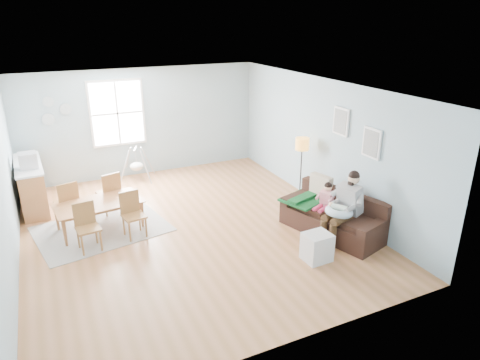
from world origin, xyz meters
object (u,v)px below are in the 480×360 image
chair_se (132,211)px  baby_swing (137,166)px  sofa (334,219)px  counter (32,185)px  monitor (28,160)px  floor_lamp (302,149)px  dining_table (100,216)px  toddler (325,198)px  chair_sw (87,224)px  chair_nw (68,201)px  chair_ne (110,191)px  father (344,205)px  storage_cube (317,247)px

chair_se → baby_swing: 2.98m
sofa → counter: counter is taller
chair_se → monitor: 2.57m
floor_lamp → dining_table: (-4.23, 0.45, -0.91)m
toddler → chair_sw: toddler is taller
chair_sw → chair_nw: bearing=100.6°
toddler → monitor: size_ratio=2.09×
chair_sw → baby_swing: chair_sw is taller
counter → baby_swing: counter is taller
chair_ne → counter: bearing=143.8°
chair_ne → counter: (-1.46, 1.07, -0.01)m
father → sofa: bearing=82.7°
father → monitor: bearing=144.1°
sofa → chair_nw: 5.15m
dining_table → counter: size_ratio=0.89×
father → chair_ne: bearing=141.0°
storage_cube → counter: counter is taller
toddler → storage_cube: (-0.75, -0.86, -0.41)m
father → chair_nw: 5.27m
chair_ne → toddler: bearing=-35.0°
father → floor_lamp: bearing=81.7°
chair_ne → baby_swing: bearing=62.3°
chair_sw → chair_se: (0.83, 0.15, 0.00)m
monitor → baby_swing: (2.35, 1.03, -0.78)m
dining_table → chair_ne: bearing=56.9°
sofa → counter: 6.34m
toddler → chair_ne: toddler is taller
floor_lamp → chair_nw: 4.88m
toddler → dining_table: bearing=154.6°
sofa → chair_ne: chair_ne is taller
floor_lamp → storage_cube: (-1.11, -2.25, -0.95)m
father → toddler: bearing=100.6°
father → chair_se: size_ratio=1.51×
counter → dining_table: bearing=-56.3°
floor_lamp → counter: bearing=158.1°
counter → monitor: bearing=-85.2°
chair_ne → dining_table: bearing=-116.2°
baby_swing → monitor: bearing=-156.4°
dining_table → chair_ne: size_ratio=1.75×
chair_ne → baby_swing: 1.99m
father → dining_table: size_ratio=0.82×
chair_se → father: bearing=-27.8°
monitor → sofa: bearing=-33.4°
storage_cube → chair_ne: 4.37m
sofa → father: 0.51m
chair_se → chair_ne: 1.15m
counter → chair_se: bearing=-52.9°
chair_se → chair_sw: bearing=-169.4°
dining_table → father: bearing=-37.1°
chair_sw → counter: size_ratio=0.48×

